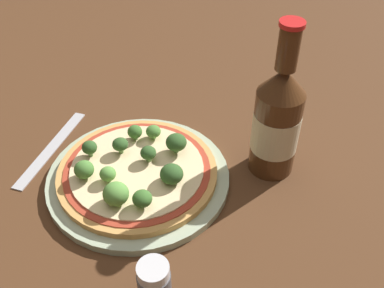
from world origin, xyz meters
TOP-DOWN VIEW (x-y plane):
  - ground_plane at (0.00, 0.00)m, footprint 3.00×3.00m
  - plate at (-0.01, -0.00)m, footprint 0.27×0.27m
  - pizza at (-0.01, -0.00)m, footprint 0.23×0.23m
  - broccoli_floret_0 at (0.03, -0.06)m, footprint 0.03×0.03m
  - broccoli_floret_1 at (-0.01, -0.07)m, footprint 0.03×0.03m
  - broccoli_floret_2 at (-0.01, 0.07)m, footprint 0.02×0.02m
  - broccoli_floret_3 at (-0.09, -0.00)m, footprint 0.02×0.02m
  - broccoli_floret_4 at (0.00, 0.02)m, footprint 0.02×0.02m
  - broccoli_floret_5 at (-0.05, 0.02)m, footprint 0.02×0.02m
  - broccoli_floret_6 at (-0.03, -0.04)m, footprint 0.02×0.02m
  - broccoli_floret_7 at (-0.04, 0.06)m, footprint 0.02×0.02m
  - broccoli_floret_8 at (-0.07, -0.04)m, footprint 0.03×0.03m
  - broccoli_floret_9 at (0.03, 0.05)m, footprint 0.03×0.03m
  - broccoli_floret_10 at (0.05, -0.01)m, footprint 0.03×0.03m
  - beer_bottle at (0.16, 0.10)m, footprint 0.07×0.07m
  - pepper_shaker at (0.09, -0.17)m, footprint 0.04×0.04m
  - fork at (-0.17, 0.02)m, footprint 0.03×0.19m

SIDE VIEW (x-z plane):
  - ground_plane at x=0.00m, z-range 0.00..0.00m
  - fork at x=-0.17m, z-range 0.00..0.00m
  - plate at x=-0.01m, z-range 0.00..0.01m
  - pizza at x=-0.01m, z-range 0.01..0.03m
  - pepper_shaker at x=0.09m, z-range 0.00..0.07m
  - broccoli_floret_2 at x=-0.01m, z-range 0.03..0.05m
  - broccoli_floret_6 at x=-0.03m, z-range 0.03..0.05m
  - broccoli_floret_10 at x=0.05m, z-range 0.03..0.05m
  - broccoli_floret_7 at x=-0.04m, z-range 0.03..0.05m
  - broccoli_floret_0 at x=0.03m, z-range 0.03..0.05m
  - broccoli_floret_4 at x=0.00m, z-range 0.03..0.05m
  - broccoli_floret_8 at x=-0.07m, z-range 0.03..0.05m
  - broccoli_floret_3 at x=-0.09m, z-range 0.03..0.05m
  - broccoli_floret_5 at x=-0.05m, z-range 0.03..0.05m
  - broccoli_floret_1 at x=-0.01m, z-range 0.03..0.06m
  - broccoli_floret_9 at x=0.03m, z-range 0.03..0.06m
  - beer_bottle at x=0.16m, z-range -0.03..0.21m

